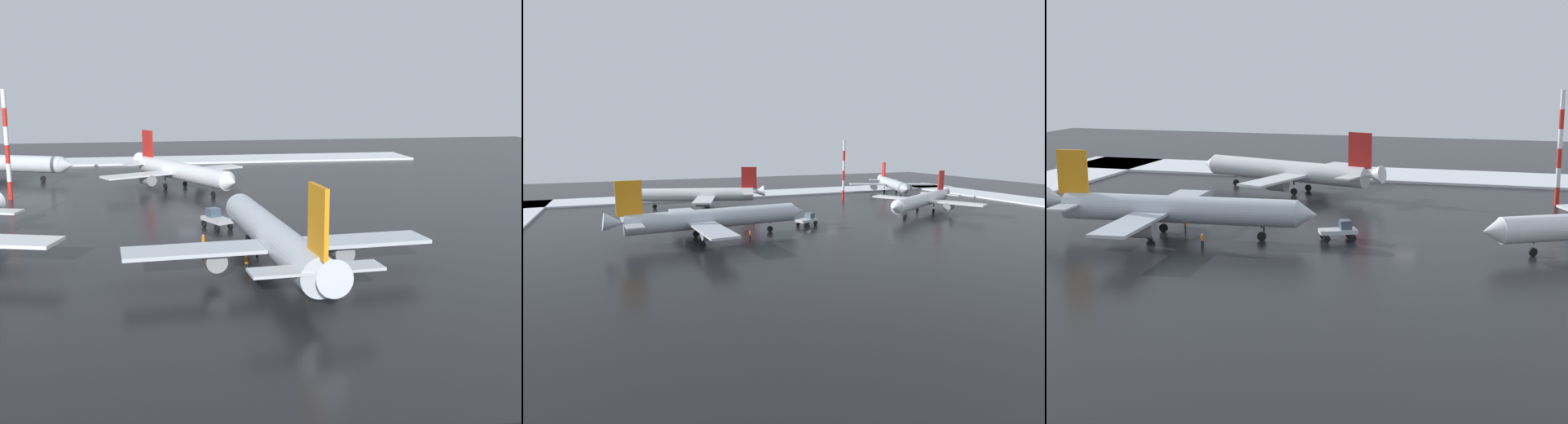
{
  "view_description": "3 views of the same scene",
  "coord_description": "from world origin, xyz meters",
  "views": [
    {
      "loc": [
        89.04,
        -4.81,
        18.32
      ],
      "look_at": [
        14.96,
        7.76,
        3.4
      ],
      "focal_mm": 45.0,
      "sensor_mm": 36.0,
      "label": 1
    },
    {
      "loc": [
        43.02,
        75.94,
        16.21
      ],
      "look_at": [
        10.37,
        -2.38,
        2.09
      ],
      "focal_mm": 28.0,
      "sensor_mm": 36.0,
      "label": 2
    },
    {
      "loc": [
        -13.85,
        96.12,
        22.6
      ],
      "look_at": [
        11.27,
        4.71,
        3.63
      ],
      "focal_mm": 55.0,
      "sensor_mm": 36.0,
      "label": 3
    }
  ],
  "objects": [
    {
      "name": "antenna_mast",
      "position": [
        -18.77,
        -27.02,
        8.67
      ],
      "size": [
        0.7,
        0.7,
        17.34
      ],
      "color": "red",
      "rests_on": "ground_plane"
    },
    {
      "name": "ground_crew_mid_apron",
      "position": [
        27.61,
        4.18,
        0.97
      ],
      "size": [
        0.36,
        0.36,
        1.71
      ],
      "rotation": [
        0.0,
        0.0,
        3.32
      ],
      "color": "black",
      "rests_on": "ground_plane"
    },
    {
      "name": "ground_crew_by_nose_gear",
      "position": [
        18.19,
        0.7,
        0.97
      ],
      "size": [
        0.36,
        0.36,
        1.71
      ],
      "rotation": [
        0.0,
        0.0,
        3.1
      ],
      "color": "black",
      "rests_on": "ground_plane"
    },
    {
      "name": "airplane_far_rear",
      "position": [
        23.29,
        -28.52,
        3.46
      ],
      "size": [
        34.5,
        29.04,
        10.47
      ],
      "rotation": [
        0.0,
        0.0,
        5.99
      ],
      "color": "white",
      "rests_on": "ground_plane"
    },
    {
      "name": "snow_bank_far",
      "position": [
        0.0,
        -50.0,
        0.21
      ],
      "size": [
        152.0,
        16.0,
        0.43
      ],
      "primitive_type": "cube",
      "color": "white",
      "rests_on": "ground_plane"
    },
    {
      "name": "ground_plane",
      "position": [
        0.0,
        0.0,
        0.0
      ],
      "size": [
        240.0,
        240.0,
        0.0
      ],
      "primitive_type": "plane",
      "color": "black"
    },
    {
      "name": "ground_crew_near_tug",
      "position": [
        22.31,
        11.21,
        0.97
      ],
      "size": [
        0.36,
        0.36,
        1.71
      ],
      "rotation": [
        0.0,
        0.0,
        5.63
      ],
      "color": "black",
      "rests_on": "ground_plane"
    },
    {
      "name": "pushback_tug",
      "position": [
        7.52,
        3.2,
        1.28
      ],
      "size": [
        5.1,
        3.96,
        2.5
      ],
      "rotation": [
        0.0,
        0.0,
        3.58
      ],
      "color": "silver",
      "rests_on": "ground_plane"
    },
    {
      "name": "airplane_parked_portside",
      "position": [
        28.06,
        6.83,
        3.51
      ],
      "size": [
        35.77,
        29.69,
        10.62
      ],
      "rotation": [
        0.0,
        0.0,
        3.22
      ],
      "color": "silver",
      "rests_on": "ground_plane"
    }
  ]
}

